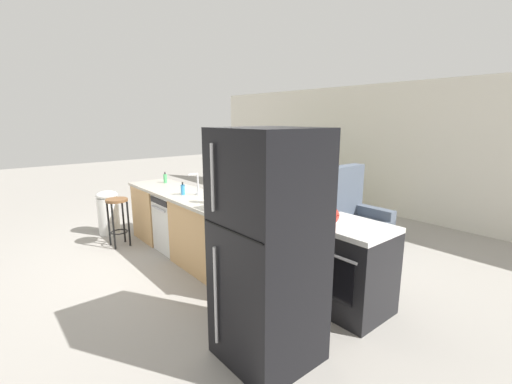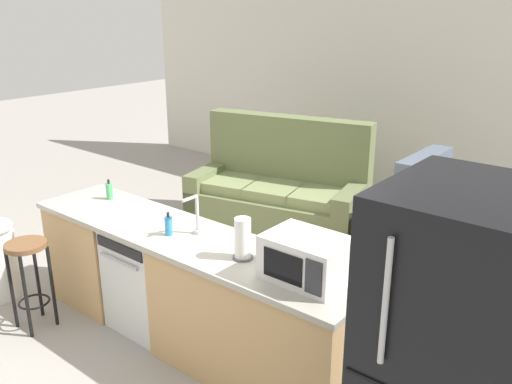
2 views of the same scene
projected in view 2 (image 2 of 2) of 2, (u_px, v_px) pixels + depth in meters
name	position (u px, v px, depth m)	size (l,w,h in m)	color
ground_plane	(177.00, 333.00, 4.33)	(24.00, 24.00, 0.00)	gray
wall_back	(434.00, 105.00, 6.81)	(10.00, 0.06, 2.60)	silver
kitchen_counter	(196.00, 297.00, 4.05)	(2.94, 0.66, 0.90)	tan
dishwasher	(153.00, 277.00, 4.35)	(0.58, 0.61, 0.84)	silver
microwave	(306.00, 258.00, 3.27)	(0.50, 0.37, 0.28)	white
sink_faucet	(196.00, 217.00, 3.93)	(0.07, 0.18, 0.30)	silver
paper_towel_roll	(243.00, 239.00, 3.54)	(0.14, 0.14, 0.28)	#4C4C51
soap_bottle	(169.00, 226.00, 3.93)	(0.06, 0.06, 0.18)	#338CCC
dish_soap_bottle	(109.00, 191.00, 4.66)	(0.06, 0.06, 0.18)	#4CB266
kettle	(493.00, 289.00, 3.02)	(0.21, 0.17, 0.19)	red
bar_stool	(29.00, 267.00, 4.27)	(0.32, 0.32, 0.74)	brown
couch	(280.00, 193.00, 6.37)	(2.15, 1.32, 1.27)	#667047
armchair	(437.00, 246.00, 5.08)	(0.80, 0.85, 1.20)	#515B6B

